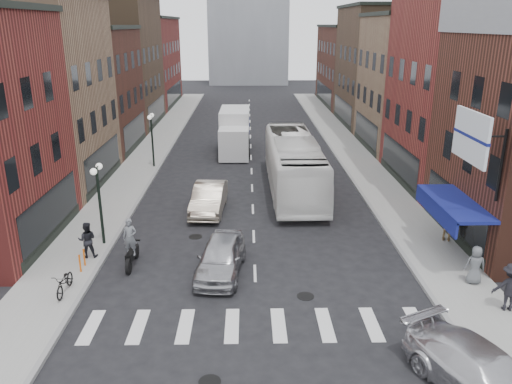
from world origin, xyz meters
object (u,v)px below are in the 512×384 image
Objects in this scene: bike_rack at (82,260)px; sedan_left_far at (209,198)px; sedan_left_near at (221,257)px; parked_bicycle at (65,282)px; transit_bus at (293,164)px; ped_right_c at (475,265)px; ped_left_solo at (87,240)px; box_truck at (235,132)px; curb_car at (484,375)px; billboard_sign at (473,138)px; motorcycle_rider at (131,244)px; streetlamp_near at (99,190)px; streetlamp_far at (152,130)px; ped_right_b at (448,224)px; ped_right_a at (510,287)px.

bike_rack is 8.94m from sedan_left_far.
sedan_left_near reaches higher than bike_rack.
sedan_left_near is 2.61× the size of parked_bicycle.
transit_bus is 14.30m from ped_right_c.
ped_left_solo is (-6.20, 1.42, 0.22)m from sedan_left_near.
box_truck is 1.54× the size of curb_car.
parked_bicycle is (-14.14, 6.00, -0.15)m from curb_car.
bike_rack is at bearing 177.17° from billboard_sign.
motorcycle_rider is 0.44× the size of curb_car.
bike_rack is at bearing 3.80° from ped_right_c.
streetlamp_near is at bearing -107.64° from ped_left_solo.
sedan_left_far is 2.80× the size of parked_bicycle.
curb_car is (7.99, -7.85, -0.03)m from sedan_left_near.
transit_bus is at bearing -54.20° from ped_right_c.
billboard_sign is 0.90× the size of streetlamp_far.
parked_bicycle is at bearing 10.92° from ped_right_c.
transit_bus is at bearing 56.26° from motorcycle_rider.
box_truck reaches higher than ped_right_b.
parked_bicycle is 1.07× the size of ped_right_c.
bike_rack is 0.49× the size of ped_right_c.
bike_rack is 17.46m from ped_right_a.
streetlamp_near reaches higher than ped_right_c.
streetlamp_far is 10.72m from sedan_left_far.
streetlamp_far reaches higher than ped_right_c.
ped_right_a is (15.01, -4.13, 0.02)m from motorcycle_rider.
ped_right_b is at bearing 12.07° from motorcycle_rider.
ped_right_c is at bearing -65.04° from box_truck.
streetlamp_near is 1.00× the size of streetlamp_far.
curb_car is at bearing 99.58° from ped_right_b.
ped_right_b is at bearing 14.85° from parked_bicycle.
motorcycle_rider is 7.50m from sedan_left_far.
streetlamp_far reaches higher than ped_right_b.
box_truck is at bearing 96.32° from sedan_left_near.
sedan_left_near is 2.67× the size of ped_right_b.
billboard_sign is 5.85m from ped_right_a.
ped_right_b reaches higher than parked_bicycle.
streetlamp_far is 18.06m from sedan_left_near.
motorcycle_rider is at bearing 118.98° from curb_car.
parked_bicycle is at bearing 41.11° from ped_right_b.
streetlamp_far is 15.64m from ped_left_solo.
motorcycle_rider is (2.06, 0.50, 0.52)m from bike_rack.
streetlamp_near is at bearing 160.22° from sedan_left_near.
motorcycle_rider is (1.86, -2.20, -1.84)m from streetlamp_near.
parked_bicycle is 0.94× the size of ped_right_a.
transit_bus is at bearing -142.90° from ped_left_solo.
streetlamp_far is at bearing -139.61° from box_truck.
transit_bus reaches higher than ped_right_c.
box_truck is at bearing 73.98° from bike_rack.
parked_bicycle is 1.02× the size of ped_right_b.
motorcycle_rider is at bearing -3.74° from ped_right_a.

